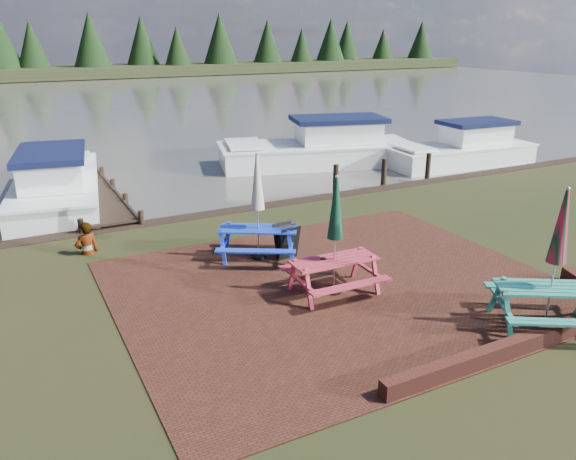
% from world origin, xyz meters
% --- Properties ---
extents(ground, '(120.00, 120.00, 0.00)m').
position_xyz_m(ground, '(0.00, 0.00, 0.00)').
color(ground, black).
rests_on(ground, ground).
extents(paving, '(9.00, 7.50, 0.02)m').
position_xyz_m(paving, '(0.00, 1.00, 0.01)').
color(paving, '#381B12').
rests_on(paving, ground).
extents(brick_wall, '(6.21, 1.79, 0.30)m').
position_xyz_m(brick_wall, '(2.15, -2.42, 0.15)').
color(brick_wall, '#4C1E16').
rests_on(brick_wall, ground).
extents(water, '(120.00, 60.00, 0.02)m').
position_xyz_m(water, '(0.00, 37.00, 0.00)').
color(water, '#4C4B41').
rests_on(water, ground).
extents(far_treeline, '(120.00, 10.00, 8.10)m').
position_xyz_m(far_treeline, '(0.00, 66.00, 3.28)').
color(far_treeline, black).
rests_on(far_treeline, ground).
extents(picnic_table_teal, '(2.48, 2.41, 2.61)m').
position_xyz_m(picnic_table_teal, '(2.47, -2.18, 0.92)').
color(picnic_table_teal, teal).
rests_on(picnic_table_teal, ground).
extents(picnic_table_red, '(1.83, 1.64, 2.47)m').
position_xyz_m(picnic_table_red, '(-0.22, 0.80, 0.87)').
color(picnic_table_red, '#B12D40').
rests_on(picnic_table_red, ground).
extents(picnic_table_blue, '(2.38, 2.31, 2.52)m').
position_xyz_m(picnic_table_blue, '(-0.82, 3.23, 0.88)').
color(picnic_table_blue, blue).
rests_on(picnic_table_blue, ground).
extents(chalkboard, '(0.54, 0.55, 0.84)m').
position_xyz_m(chalkboard, '(-0.23, 2.91, 0.43)').
color(chalkboard, black).
rests_on(chalkboard, ground).
extents(jetty, '(1.76, 9.08, 1.00)m').
position_xyz_m(jetty, '(-3.50, 11.28, 0.11)').
color(jetty, black).
rests_on(jetty, ground).
extents(boat_jetty, '(3.60, 7.58, 2.11)m').
position_xyz_m(boat_jetty, '(-4.48, 10.70, 0.43)').
color(boat_jetty, white).
rests_on(boat_jetty, ground).
extents(boat_near, '(8.47, 4.76, 2.17)m').
position_xyz_m(boat_near, '(5.96, 11.85, 0.45)').
color(boat_near, white).
rests_on(boat_near, ground).
extents(boat_far, '(6.54, 2.72, 2.00)m').
position_xyz_m(boat_far, '(11.24, 9.11, 0.40)').
color(boat_far, white).
rests_on(boat_far, ground).
extents(person, '(0.65, 0.49, 1.59)m').
position_xyz_m(person, '(-4.40, 5.40, 0.79)').
color(person, gray).
rests_on(person, ground).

